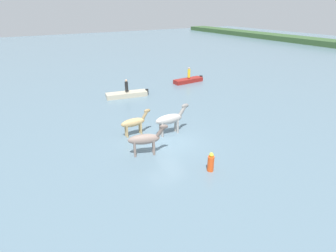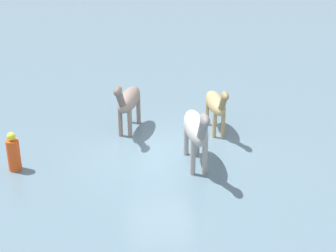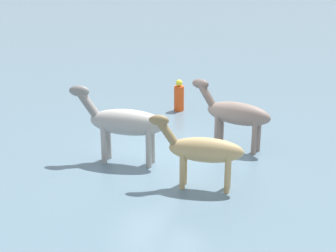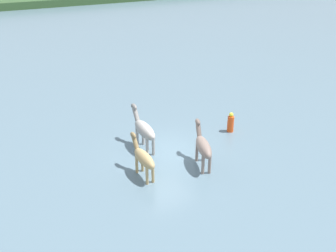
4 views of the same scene
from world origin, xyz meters
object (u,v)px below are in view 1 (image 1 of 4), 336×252
boat_dinghy_port (188,81)px  person_watcher_seated (189,73)px  person_spotter_bow (126,86)px  horse_mid_herd (145,139)px  buoy_channel_marker (211,163)px  horse_dun_straggler (134,122)px  boat_motor_center (127,95)px  horse_gray_outer (170,119)px

boat_dinghy_port → person_watcher_seated: (-0.08, 0.09, 0.95)m
boat_dinghy_port → person_spotter_bow: size_ratio=3.26×
horse_mid_herd → buoy_channel_marker: 4.11m
horse_mid_herd → horse_dun_straggler: bearing=98.8°
person_spotter_bow → buoy_channel_marker: bearing=-4.3°
boat_dinghy_port → horse_mid_herd: bearing=44.4°
horse_mid_herd → boat_motor_center: 11.47m
horse_dun_straggler → person_watcher_seated: bearing=40.3°
horse_dun_straggler → boat_motor_center: bearing=70.9°
horse_mid_herd → buoy_channel_marker: size_ratio=2.13×
horse_gray_outer → person_watcher_seated: bearing=51.5°
buoy_channel_marker → horse_gray_outer: bearing=174.5°
horse_mid_herd → boat_dinghy_port: 16.90m
horse_gray_outer → boat_dinghy_port: bearing=51.6°
person_spotter_bow → buoy_channel_marker: 14.36m
horse_gray_outer → boat_dinghy_port: (-10.51, 8.91, -0.97)m
person_watcher_seated → boat_dinghy_port: bearing=-47.3°
person_spotter_bow → buoy_channel_marker: person_spotter_bow is taller
person_spotter_bow → person_watcher_seated: 8.51m
horse_dun_straggler → person_spotter_bow: 8.62m
horse_dun_straggler → person_spotter_bow: bearing=70.9°
horse_mid_herd → boat_dinghy_port: size_ratio=0.62×
horse_dun_straggler → buoy_channel_marker: 6.43m
horse_gray_outer → horse_mid_herd: 3.23m
buoy_channel_marker → boat_dinghy_port: bearing=148.9°
boat_dinghy_port → person_watcher_seated: person_watcher_seated is taller
person_watcher_seated → buoy_channel_marker: size_ratio=1.04×
horse_dun_straggler → horse_mid_herd: horse_mid_herd is taller
boat_motor_center → buoy_channel_marker: bearing=95.8°
horse_gray_outer → buoy_channel_marker: bearing=-93.6°
person_watcher_seated → horse_mid_herd: bearing=-43.8°
horse_gray_outer → horse_mid_herd: (1.68, -2.76, -0.08)m
boat_motor_center → person_watcher_seated: size_ratio=3.60×
horse_gray_outer → boat_motor_center: horse_gray_outer is taller
boat_dinghy_port → buoy_channel_marker: buoy_channel_marker is taller
horse_gray_outer → buoy_channel_marker: horse_gray_outer is taller
horse_mid_herd → buoy_channel_marker: bearing=-36.7°
horse_gray_outer → buoy_channel_marker: 5.12m
horse_gray_outer → person_spotter_bow: size_ratio=2.21×
boat_motor_center → boat_dinghy_port: bearing=-161.3°
person_spotter_bow → buoy_channel_marker: size_ratio=1.04×
horse_gray_outer → person_spotter_bow: (-9.25, 0.60, -0.01)m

